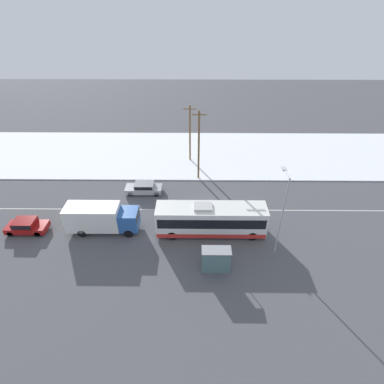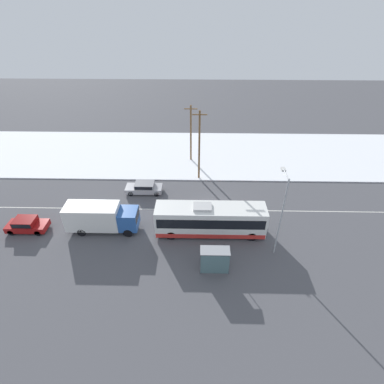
{
  "view_description": "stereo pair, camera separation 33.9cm",
  "coord_description": "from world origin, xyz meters",
  "px_view_note": "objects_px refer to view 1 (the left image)",
  "views": [
    {
      "loc": [
        -2.19,
        -27.36,
        21.08
      ],
      "look_at": [
        -2.47,
        1.58,
        1.4
      ],
      "focal_mm": 28.0,
      "sensor_mm": 36.0,
      "label": 1
    },
    {
      "loc": [
        -1.86,
        -27.36,
        21.08
      ],
      "look_at": [
        -2.47,
        1.58,
        1.4
      ],
      "focal_mm": 28.0,
      "sensor_mm": 36.0,
      "label": 2
    }
  ],
  "objects_px": {
    "city_bus": "(211,219)",
    "bus_shelter": "(216,258)",
    "sedan_car": "(144,188)",
    "pedestrian_at_stop": "(213,251)",
    "streetlamp": "(282,207)",
    "box_truck": "(101,217)",
    "utility_pole_roadside": "(199,145)",
    "parked_car_near_truck": "(26,225)",
    "utility_pole_snowlot": "(190,133)"
  },
  "relations": [
    {
      "from": "city_bus",
      "to": "bus_shelter",
      "type": "relative_size",
      "value": 4.29
    },
    {
      "from": "sedan_car",
      "to": "pedestrian_at_stop",
      "type": "distance_m",
      "value": 13.67
    },
    {
      "from": "sedan_car",
      "to": "bus_shelter",
      "type": "xyz_separation_m",
      "value": [
        8.19,
        -12.51,
        0.91
      ]
    },
    {
      "from": "sedan_car",
      "to": "streetlamp",
      "type": "relative_size",
      "value": 0.53
    },
    {
      "from": "box_truck",
      "to": "utility_pole_roadside",
      "type": "xyz_separation_m",
      "value": [
        10.11,
        10.54,
        3.15
      ]
    },
    {
      "from": "sedan_car",
      "to": "parked_car_near_truck",
      "type": "distance_m",
      "value": 13.36
    },
    {
      "from": "city_bus",
      "to": "bus_shelter",
      "type": "distance_m",
      "value": 5.29
    },
    {
      "from": "bus_shelter",
      "to": "streetlamp",
      "type": "bearing_deg",
      "value": 25.88
    },
    {
      "from": "utility_pole_roadside",
      "to": "parked_car_near_truck",
      "type": "bearing_deg",
      "value": -148.93
    },
    {
      "from": "city_bus",
      "to": "streetlamp",
      "type": "height_order",
      "value": "streetlamp"
    },
    {
      "from": "bus_shelter",
      "to": "city_bus",
      "type": "bearing_deg",
      "value": 92.75
    },
    {
      "from": "box_truck",
      "to": "utility_pole_roadside",
      "type": "height_order",
      "value": "utility_pole_roadside"
    },
    {
      "from": "streetlamp",
      "to": "sedan_car",
      "type": "bearing_deg",
      "value": 145.32
    },
    {
      "from": "parked_car_near_truck",
      "to": "streetlamp",
      "type": "bearing_deg",
      "value": -5.4
    },
    {
      "from": "box_truck",
      "to": "utility_pole_snowlot",
      "type": "height_order",
      "value": "utility_pole_snowlot"
    },
    {
      "from": "utility_pole_roadside",
      "to": "pedestrian_at_stop",
      "type": "bearing_deg",
      "value": -85.12
    },
    {
      "from": "box_truck",
      "to": "bus_shelter",
      "type": "relative_size",
      "value": 2.83
    },
    {
      "from": "parked_car_near_truck",
      "to": "city_bus",
      "type": "bearing_deg",
      "value": 0.24
    },
    {
      "from": "parked_car_near_truck",
      "to": "utility_pole_snowlot",
      "type": "relative_size",
      "value": 0.5
    },
    {
      "from": "city_bus",
      "to": "streetlamp",
      "type": "xyz_separation_m",
      "value": [
        6.07,
        -2.46,
        3.5
      ]
    },
    {
      "from": "streetlamp",
      "to": "utility_pole_roadside",
      "type": "height_order",
      "value": "utility_pole_roadside"
    },
    {
      "from": "sedan_car",
      "to": "utility_pole_snowlot",
      "type": "height_order",
      "value": "utility_pole_snowlot"
    },
    {
      "from": "city_bus",
      "to": "pedestrian_at_stop",
      "type": "distance_m",
      "value": 3.89
    },
    {
      "from": "pedestrian_at_stop",
      "to": "utility_pole_snowlot",
      "type": "height_order",
      "value": "utility_pole_snowlot"
    },
    {
      "from": "utility_pole_roadside",
      "to": "utility_pole_snowlot",
      "type": "bearing_deg",
      "value": 102.9
    },
    {
      "from": "pedestrian_at_stop",
      "to": "box_truck",
      "type": "bearing_deg",
      "value": 160.41
    },
    {
      "from": "streetlamp",
      "to": "bus_shelter",
      "type": "bearing_deg",
      "value": -154.12
    },
    {
      "from": "city_bus",
      "to": "parked_car_near_truck",
      "type": "xyz_separation_m",
      "value": [
        -19.12,
        -0.08,
        -0.87
      ]
    },
    {
      "from": "parked_car_near_truck",
      "to": "utility_pole_roadside",
      "type": "bearing_deg",
      "value": 31.07
    },
    {
      "from": "sedan_car",
      "to": "bus_shelter",
      "type": "height_order",
      "value": "bus_shelter"
    },
    {
      "from": "parked_car_near_truck",
      "to": "pedestrian_at_stop",
      "type": "bearing_deg",
      "value": -11.11
    },
    {
      "from": "city_bus",
      "to": "utility_pole_snowlot",
      "type": "xyz_separation_m",
      "value": [
        -2.36,
        15.92,
        2.64
      ]
    },
    {
      "from": "utility_pole_roadside",
      "to": "utility_pole_snowlot",
      "type": "xyz_separation_m",
      "value": [
        -1.19,
        5.18,
        -0.54
      ]
    },
    {
      "from": "utility_pole_roadside",
      "to": "utility_pole_snowlot",
      "type": "relative_size",
      "value": 1.13
    },
    {
      "from": "streetlamp",
      "to": "city_bus",
      "type": "bearing_deg",
      "value": 157.93
    },
    {
      "from": "sedan_car",
      "to": "streetlamp",
      "type": "bearing_deg",
      "value": 145.32
    },
    {
      "from": "city_bus",
      "to": "box_truck",
      "type": "height_order",
      "value": "city_bus"
    },
    {
      "from": "bus_shelter",
      "to": "utility_pole_roadside",
      "type": "bearing_deg",
      "value": 95.09
    },
    {
      "from": "pedestrian_at_stop",
      "to": "bus_shelter",
      "type": "xyz_separation_m",
      "value": [
        0.18,
        -1.44,
        0.55
      ]
    },
    {
      "from": "bus_shelter",
      "to": "streetlamp",
      "type": "height_order",
      "value": "streetlamp"
    },
    {
      "from": "streetlamp",
      "to": "box_truck",
      "type": "bearing_deg",
      "value": 171.3
    },
    {
      "from": "box_truck",
      "to": "utility_pole_snowlot",
      "type": "bearing_deg",
      "value": 60.44
    },
    {
      "from": "city_bus",
      "to": "pedestrian_at_stop",
      "type": "bearing_deg",
      "value": -88.93
    },
    {
      "from": "box_truck",
      "to": "parked_car_near_truck",
      "type": "distance_m",
      "value": 7.9
    },
    {
      "from": "streetlamp",
      "to": "utility_pole_roadside",
      "type": "relative_size",
      "value": 0.9
    },
    {
      "from": "box_truck",
      "to": "parked_car_near_truck",
      "type": "bearing_deg",
      "value": -178.02
    },
    {
      "from": "box_truck",
      "to": "utility_pole_snowlot",
      "type": "relative_size",
      "value": 0.89
    },
    {
      "from": "pedestrian_at_stop",
      "to": "utility_pole_roadside",
      "type": "distance_m",
      "value": 15.1
    },
    {
      "from": "city_bus",
      "to": "sedan_car",
      "type": "bearing_deg",
      "value": 137.66
    },
    {
      "from": "city_bus",
      "to": "box_truck",
      "type": "xyz_separation_m",
      "value": [
        -11.28,
        0.19,
        0.02
      ]
    }
  ]
}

